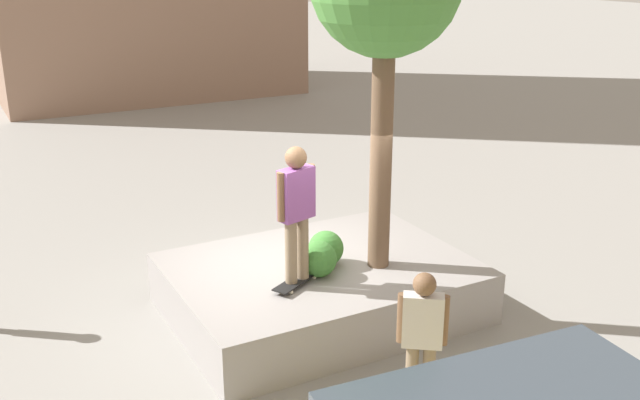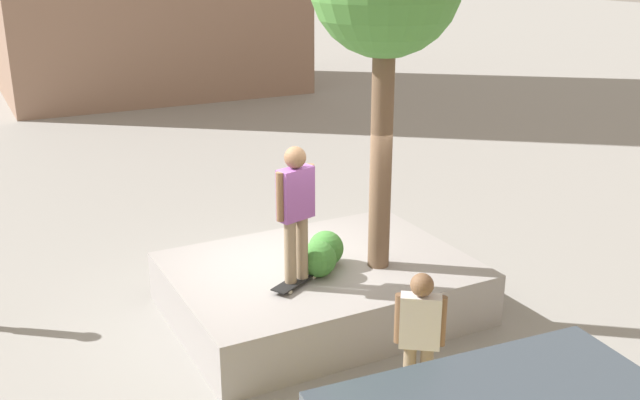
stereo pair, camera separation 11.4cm
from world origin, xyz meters
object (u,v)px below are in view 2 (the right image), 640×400
object	(u,v)px
skateboard	(297,281)
passerby_with_bag	(420,332)
planter_ledge	(320,288)
skateboarder	(296,205)

from	to	relation	value
skateboard	passerby_with_bag	world-z (taller)	passerby_with_bag
planter_ledge	skateboard	world-z (taller)	skateboard
skateboarder	skateboard	bearing A→B (deg)	0.00
skateboard	passerby_with_bag	xyz separation A→B (m)	(-0.46, 1.99, 0.14)
skateboarder	planter_ledge	bearing A→B (deg)	-141.92
skateboard	skateboarder	xyz separation A→B (m)	(-0.00, 0.00, 1.00)
skateboard	passerby_with_bag	bearing A→B (deg)	103.04
skateboard	skateboarder	world-z (taller)	skateboarder
skateboarder	passerby_with_bag	world-z (taller)	skateboarder
skateboard	skateboarder	distance (m)	1.00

